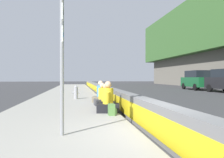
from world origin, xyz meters
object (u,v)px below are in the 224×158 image
Objects in this scene: route_sign_post at (62,44)px; seated_person_foreground at (108,102)px; seated_person_far at (101,95)px; seated_person_middle at (105,100)px; fire_hydrant at (76,92)px; seated_person_rear at (102,98)px; backpack at (112,110)px; parked_car_midline at (197,80)px.

route_sign_post is 3.03× the size of seated_person_foreground.
route_sign_post is at bearing 167.22° from seated_person_far.
fire_hydrant is at bearing 16.63° from seated_person_middle.
seated_person_far reaches higher than fire_hydrant.
fire_hydrant is 0.76× the size of seated_person_far.
fire_hydrant is (9.07, -0.27, -1.65)m from route_sign_post.
seated_person_rear is 2.69× the size of backpack.
seated_person_rear is at bearing -0.53° from seated_person_foreground.
seated_person_far is at bearing -1.17° from seated_person_foreground.
seated_person_foreground is at bearing 142.69° from parked_car_midline.
parked_car_midline is at bearing -41.27° from seated_person_rear.
fire_hydrant is 0.18× the size of parked_car_midline.
seated_person_far is at bearing -0.55° from backpack.
seated_person_rear is 19.48m from parked_car_midline.
seated_person_foreground is 2.25m from seated_person_rear.
seated_person_middle is 2.64× the size of backpack.
route_sign_post is 7.39m from seated_person_far.
seated_person_foreground is 1.32m from seated_person_middle.
backpack is at bearing 143.96° from parked_car_midline.
parked_car_midline reaches higher than seated_person_far.
parked_car_midline is (13.26, -12.79, 0.68)m from seated_person_far.
seated_person_rear is (0.93, 0.04, 0.01)m from seated_person_middle.
seated_person_foreground is 3.62m from seated_person_far.
seated_person_foreground reaches higher than fire_hydrant.
backpack is (-6.44, -1.28, -0.25)m from fire_hydrant.
seated_person_middle is at bearing -2.70° from seated_person_foreground.
parked_car_midline is (20.26, -14.38, -1.05)m from route_sign_post.
seated_person_far reaches higher than backpack.
seated_person_far is 0.24× the size of parked_car_midline.
route_sign_post is at bearing 144.64° from parked_car_midline.
parked_car_midline is at bearing -35.36° from route_sign_post.
route_sign_post reaches higher than seated_person_foreground.
seated_person_middle is (-4.37, -1.31, -0.12)m from fire_hydrant.
fire_hydrant is 2.45m from seated_person_far.
seated_person_rear is (2.25, -0.02, -0.04)m from seated_person_foreground.
seated_person_middle is 0.22× the size of parked_car_midline.
seated_person_foreground is (3.38, -1.52, -1.72)m from route_sign_post.
seated_person_middle reaches higher than fire_hydrant.
fire_hydrant is 2.20× the size of backpack.
seated_person_middle is 0.98× the size of seated_person_rear.
seated_person_far is at bearing 136.03° from parked_car_midline.
seated_person_far is at bearing -0.30° from seated_person_middle.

